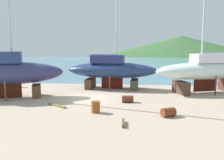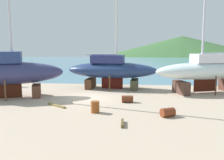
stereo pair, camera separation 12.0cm
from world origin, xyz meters
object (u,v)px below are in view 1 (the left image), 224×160
(sailboat_small_center, at_px, (112,70))
(sailboat_mid_port, at_px, (206,70))
(barrel_rust_far, at_px, (168,112))
(barrel_tipped_left, at_px, (96,107))
(barrel_rust_near, at_px, (128,99))
(sailboat_large_starboard, at_px, (6,72))
(worker, at_px, (13,79))

(sailboat_small_center, bearing_deg, sailboat_mid_port, -3.88)
(barrel_rust_far, relative_size, barrel_tipped_left, 1.11)
(barrel_rust_far, height_order, barrel_rust_near, barrel_rust_far)
(sailboat_small_center, height_order, barrel_tipped_left, sailboat_small_center)
(sailboat_large_starboard, distance_m, barrel_rust_far, 14.09)
(worker, distance_m, barrel_rust_near, 14.36)
(sailboat_mid_port, height_order, worker, sailboat_mid_port)
(sailboat_mid_port, xyz_separation_m, barrel_rust_near, (-7.43, -4.95, -1.90))
(sailboat_large_starboard, xyz_separation_m, sailboat_mid_port, (17.92, 4.27, -0.05))
(sailboat_small_center, distance_m, barrel_tipped_left, 9.51)
(barrel_tipped_left, bearing_deg, sailboat_large_starboard, 155.01)
(barrel_rust_near, relative_size, barrel_tipped_left, 1.14)
(worker, height_order, barrel_rust_far, worker)
(sailboat_large_starboard, distance_m, barrel_tipped_left, 9.47)
(sailboat_large_starboard, relative_size, sailboat_mid_port, 1.05)
(sailboat_mid_port, xyz_separation_m, sailboat_small_center, (-9.31, 1.18, -0.17))
(sailboat_mid_port, bearing_deg, worker, -23.64)
(barrel_rust_near, bearing_deg, worker, 153.76)
(barrel_rust_far, bearing_deg, barrel_tipped_left, 174.08)
(worker, distance_m, barrel_tipped_left, 14.45)
(sailboat_mid_port, bearing_deg, sailboat_large_starboard, -6.29)
(sailboat_large_starboard, relative_size, barrel_tipped_left, 19.65)
(sailboat_large_starboard, height_order, barrel_rust_far, sailboat_large_starboard)
(sailboat_mid_port, relative_size, barrel_tipped_left, 18.66)
(barrel_rust_near, bearing_deg, barrel_tipped_left, -122.60)
(sailboat_mid_port, bearing_deg, barrel_rust_far, 41.98)
(barrel_rust_far, distance_m, barrel_tipped_left, 4.85)
(sailboat_large_starboard, height_order, worker, sailboat_large_starboard)
(sailboat_large_starboard, bearing_deg, sailboat_mid_port, -7.04)
(sailboat_small_center, bearing_deg, barrel_rust_near, -69.59)
(worker, xyz_separation_m, barrel_tipped_left, (10.79, -9.59, -0.45))
(worker, bearing_deg, barrel_rust_far, 23.11)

